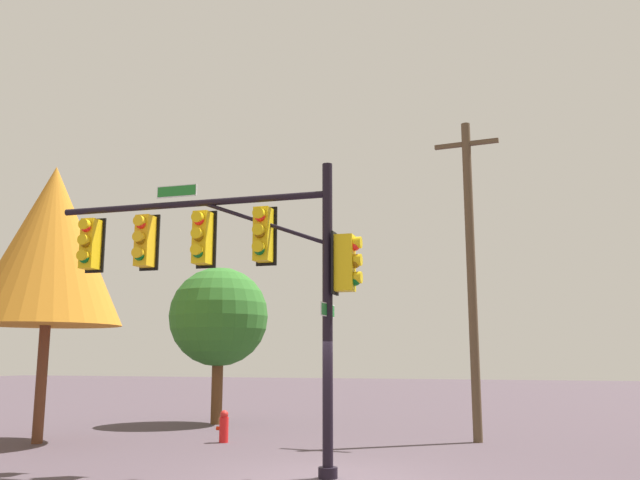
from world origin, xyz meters
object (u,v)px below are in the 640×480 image
utility_pole (471,270)px  tree_near (51,245)px  signal_pole_assembly (226,255)px  fire_hydrant (224,426)px  tree_mid (219,317)px

utility_pole → tree_near: size_ratio=1.18×
signal_pole_assembly → tree_near: tree_near is taller
signal_pole_assembly → fire_hydrant: size_ratio=8.14×
tree_mid → signal_pole_assembly: bearing=117.2°
signal_pole_assembly → utility_pole: bearing=-124.1°
signal_pole_assembly → fire_hydrant: (2.04, -4.28, -3.86)m
tree_near → utility_pole: bearing=-160.8°
fire_hydrant → tree_mid: (2.44, -4.42, 3.18)m
signal_pole_assembly → tree_mid: size_ratio=1.27×
utility_pole → tree_mid: utility_pole is taller
tree_mid → tree_near: bearing=71.1°
utility_pole → tree_near: 11.55m
utility_pole → tree_near: bearing=19.2°
fire_hydrant → signal_pole_assembly: bearing=115.5°
signal_pole_assembly → utility_pole: 7.72m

